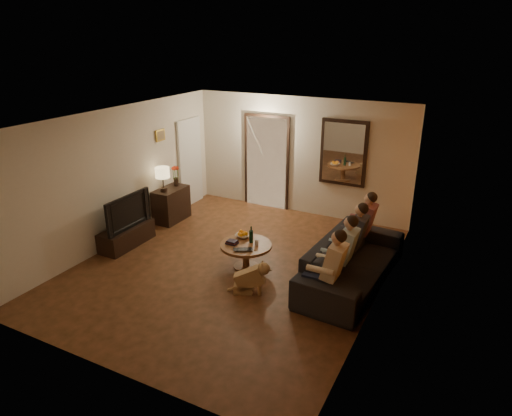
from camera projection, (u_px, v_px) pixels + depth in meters
The scene contains 33 objects.
floor at pixel (233, 266), 8.08m from camera, with size 5.00×6.00×0.01m, color #3E2710.
ceiling at pixel (230, 119), 7.14m from camera, with size 5.00×6.00×0.01m, color white.
back_wall at pixel (300, 156), 10.10m from camera, with size 5.00×0.02×2.60m, color beige.
front_wall at pixel (98, 277), 5.12m from camera, with size 5.00×0.02×2.60m, color beige.
left_wall at pixel (118, 177), 8.67m from camera, with size 0.02×6.00×2.60m, color beige.
right_wall at pixel (383, 224), 6.54m from camera, with size 0.02×6.00×2.60m, color beige.
orange_accent at pixel (382, 224), 6.55m from camera, with size 0.01×6.00×2.60m, color #C36F21.
kitchen_doorway at pixel (267, 163), 10.51m from camera, with size 1.00×0.06×2.10m, color #FFE0A5.
door_trim at pixel (266, 163), 10.50m from camera, with size 1.12×0.04×2.22m, color black.
fridge_glimpse at pixel (276, 170), 10.46m from camera, with size 0.45×0.03×1.70m, color silver.
mirror_frame at pixel (343, 153), 9.56m from camera, with size 1.00×0.05×1.40m, color black.
mirror_glass at pixel (343, 153), 9.54m from camera, with size 0.86×0.02×1.26m, color white.
white_door at pixel (190, 162), 10.66m from camera, with size 0.06×0.85×2.04m, color white.
framed_art at pixel (160, 135), 9.54m from camera, with size 0.03×0.28×0.24m, color #B28C33.
art_canvas at pixel (161, 135), 9.53m from camera, with size 0.01×0.22×0.18m, color brown.
dresser at pixel (171, 204), 9.92m from camera, with size 0.45×0.82×0.73m, color black.
table_lamp at pixel (163, 179), 9.51m from camera, with size 0.30×0.30×0.54m, color beige, non-canonical shape.
flower_vase at pixel (176, 176), 9.89m from camera, with size 0.14×0.14×0.44m, color red, non-canonical shape.
tv_stand at pixel (127, 236), 8.80m from camera, with size 0.45×1.16×0.39m, color black.
tv at pixel (124, 211), 8.61m from camera, with size 0.15×1.14×0.66m, color black.
sofa at pixel (352, 262), 7.41m from camera, with size 1.01×2.58×0.75m, color black.
person_a at pixel (330, 273), 6.63m from camera, with size 0.60×0.40×1.20m, color tan, non-canonical shape.
person_b at pixel (342, 256), 7.13m from camera, with size 0.60×0.40×1.20m, color tan, non-canonical shape.
person_c at pixel (353, 241), 7.63m from camera, with size 0.60×0.40×1.20m, color tan, non-canonical shape.
person_d at pixel (362, 228), 8.12m from camera, with size 0.60×0.40×1.20m, color tan, non-canonical shape.
dog at pixel (250, 277), 7.15m from camera, with size 0.56×0.24×0.56m, color #A36F4B, non-canonical shape.
coffee_table at pixel (246, 256), 7.95m from camera, with size 0.90×0.90×0.45m, color brown.
bowl at pixel (243, 236), 8.12m from camera, with size 0.26×0.26×0.06m, color white.
oranges at pixel (243, 232), 8.10m from camera, with size 0.20×0.20×0.08m, color orange, non-canonical shape.
wine_bottle at pixel (251, 234), 7.88m from camera, with size 0.07×0.07×0.31m, color black, non-canonical shape.
wine_glass at pixel (257, 242), 7.82m from camera, with size 0.06×0.06×0.10m, color silver.
book_stack at pixel (232, 242), 7.87m from camera, with size 0.20×0.15×0.07m, color black, non-canonical shape.
laptop at pixel (243, 251), 7.59m from camera, with size 0.33×0.21×0.03m, color black.
Camera 1 is at (3.63, -6.19, 3.87)m, focal length 32.00 mm.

